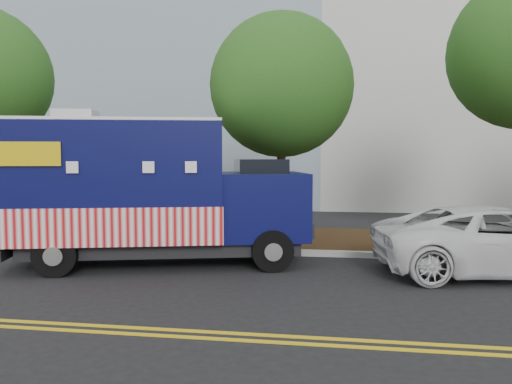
# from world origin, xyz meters

# --- Properties ---
(ground) EXTENTS (120.00, 120.00, 0.00)m
(ground) POSITION_xyz_m (0.00, 0.00, 0.00)
(ground) COLOR black
(ground) RESTS_ON ground
(curb) EXTENTS (120.00, 0.18, 0.15)m
(curb) POSITION_xyz_m (0.00, 1.40, 0.07)
(curb) COLOR #9E9E99
(curb) RESTS_ON ground
(mulch_strip) EXTENTS (120.00, 4.00, 0.15)m
(mulch_strip) POSITION_xyz_m (0.00, 3.50, 0.07)
(mulch_strip) COLOR black
(mulch_strip) RESTS_ON ground
(centerline_near) EXTENTS (120.00, 0.10, 0.01)m
(centerline_near) POSITION_xyz_m (0.00, -4.45, 0.01)
(centerline_near) COLOR gold
(centerline_near) RESTS_ON ground
(centerline_far) EXTENTS (120.00, 0.10, 0.01)m
(centerline_far) POSITION_xyz_m (0.00, -4.70, 0.01)
(centerline_far) COLOR gold
(centerline_far) RESTS_ON ground
(tree_b) EXTENTS (4.23, 4.23, 6.76)m
(tree_b) POSITION_xyz_m (1.06, 3.54, 4.63)
(tree_b) COLOR #38281C
(tree_b) RESTS_ON ground
(sign_post) EXTENTS (0.06, 0.06, 2.40)m
(sign_post) POSITION_xyz_m (-2.18, 2.04, 1.20)
(sign_post) COLOR #473828
(sign_post) RESTS_ON ground
(food_truck) EXTENTS (7.22, 4.13, 3.60)m
(food_truck) POSITION_xyz_m (-1.72, -0.11, 1.63)
(food_truck) COLOR black
(food_truck) RESTS_ON ground
(white_car) EXTENTS (5.62, 3.19, 1.48)m
(white_car) POSITION_xyz_m (6.18, -0.02, 0.74)
(white_car) COLOR silver
(white_car) RESTS_ON ground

